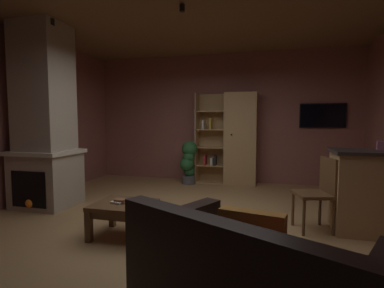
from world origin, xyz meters
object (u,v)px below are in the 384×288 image
potted_floor_plant (189,161)px  wall_mounted_tv (323,116)px  coffee_table (124,210)px  tissue_box (383,146)px  dining_chair (320,189)px  table_book_1 (120,200)px  bookshelf_cabinet (236,139)px  table_book_0 (118,202)px  stone_fireplace (45,125)px

potted_floor_plant → wall_mounted_tv: size_ratio=1.05×
coffee_table → wall_mounted_tv: 4.60m
tissue_box → dining_chair: bearing=-169.3°
coffee_table → table_book_1: (-0.03, -0.03, 0.12)m
wall_mounted_tv → tissue_box: bearing=-84.2°
coffee_table → dining_chair: bearing=19.1°
bookshelf_cabinet → wall_mounted_tv: bearing=6.8°
table_book_1 → table_book_0: bearing=-152.4°
bookshelf_cabinet → coffee_table: (-0.98, -3.29, -0.66)m
coffee_table → bookshelf_cabinet: bearing=73.5°
stone_fireplace → bookshelf_cabinet: 3.74m
stone_fireplace → wall_mounted_tv: stone_fireplace is taller
table_book_0 → bookshelf_cabinet: bearing=72.8°
bookshelf_cabinet → table_book_1: bearing=-106.8°
tissue_box → table_book_0: (-3.06, -0.97, -0.66)m
stone_fireplace → wall_mounted_tv: 5.29m
bookshelf_cabinet → wall_mounted_tv: bookshelf_cabinet is taller
tissue_box → table_book_0: 3.28m
stone_fireplace → wall_mounted_tv: (4.55, 2.69, 0.18)m
table_book_0 → table_book_1: (0.03, 0.02, 0.03)m
dining_chair → wall_mounted_tv: size_ratio=1.02×
coffee_table → potted_floor_plant: 3.04m
wall_mounted_tv → dining_chair: bearing=-99.5°
wall_mounted_tv → potted_floor_plant: bearing=-170.3°
potted_floor_plant → stone_fireplace: bearing=-128.8°
coffee_table → dining_chair: dining_chair is taller
coffee_table → wall_mounted_tv: size_ratio=0.76×
stone_fireplace → wall_mounted_tv: bearing=30.6°
stone_fireplace → table_book_1: 2.15m
dining_chair → tissue_box: bearing=10.7°
stone_fireplace → potted_floor_plant: (1.78, 2.21, -0.80)m
stone_fireplace → table_book_1: bearing=-25.4°
stone_fireplace → potted_floor_plant: size_ratio=3.05×
stone_fireplace → potted_floor_plant: bearing=51.2°
table_book_1 → wall_mounted_tv: 4.61m
coffee_table → table_book_0: 0.12m
stone_fireplace → potted_floor_plant: 2.95m
tissue_box → stone_fireplace: bearing=-178.7°
table_book_1 → potted_floor_plant: 3.06m
stone_fireplace → dining_chair: size_ratio=3.14×
table_book_0 → wall_mounted_tv: (2.80, 3.55, 1.08)m
bookshelf_cabinet → dining_chair: size_ratio=2.16×
coffee_table → table_book_1: size_ratio=5.24×
tissue_box → wall_mounted_tv: (-0.26, 2.58, 0.42)m
coffee_table → potted_floor_plant: (-0.03, 3.03, 0.19)m
bookshelf_cabinet → dining_chair: bookshelf_cabinet is taller
table_book_1 → dining_chair: (2.31, 0.82, 0.09)m
tissue_box → table_book_1: bearing=-162.5°
coffee_table → table_book_0: size_ratio=4.97×
dining_chair → wall_mounted_tv: 2.91m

